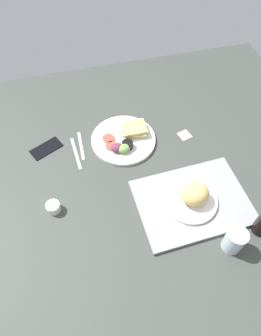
{
  "coord_description": "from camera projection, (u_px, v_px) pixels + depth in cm",
  "views": [
    {
      "loc": [
        20.46,
        75.47,
        110.1
      ],
      "look_at": [
        2.0,
        3.0,
        4.0
      ],
      "focal_mm": 32.33,
      "sensor_mm": 36.0,
      "label": 1
    }
  ],
  "objects": [
    {
      "name": "fork",
      "position": [
        81.0,
        145.0,
        1.42
      ],
      "size": [
        1.71,
        17.02,
        0.5
      ],
      "primitive_type": "cube",
      "rotation": [
        0.0,
        0.0,
        1.55
      ],
      "color": "#B7B7BC",
      "rests_on": "ground_plane"
    },
    {
      "name": "sticky_note",
      "position": [
        185.0,
        135.0,
        1.46
      ],
      "size": [
        6.86,
        6.86,
        0.12
      ],
      "primitive_type": "cube",
      "rotation": [
        0.0,
        0.0,
        0.26
      ],
      "color": "pink",
      "rests_on": "ground_plane"
    },
    {
      "name": "serving_tray",
      "position": [
        192.0,
        202.0,
        1.24
      ],
      "size": [
        46.32,
        34.83,
        1.6
      ],
      "primitive_type": "cube",
      "rotation": [
        0.0,
        0.0,
        0.04
      ],
      "color": "gray",
      "rests_on": "ground_plane"
    },
    {
      "name": "bread_plate_near",
      "position": [
        193.0,
        197.0,
        1.2
      ],
      "size": [
        21.59,
        21.59,
        9.36
      ],
      "color": "white",
      "rests_on": "serving_tray"
    },
    {
      "name": "ground_plane",
      "position": [
        133.0,
        169.0,
        1.36
      ],
      "size": [
        190.0,
        150.0,
        3.0
      ],
      "primitive_type": "cube",
      "color": "#383D38"
    },
    {
      "name": "espresso_cup",
      "position": [
        53.0,
        207.0,
        1.21
      ],
      "size": [
        5.6,
        5.6,
        4.0
      ],
      "primitive_type": "cylinder",
      "color": "silver",
      "rests_on": "ground_plane"
    },
    {
      "name": "cell_phone",
      "position": [
        46.0,
        148.0,
        1.41
      ],
      "size": [
        16.1,
        12.71,
        0.8
      ],
      "primitive_type": "cube",
      "rotation": [
        0.0,
        0.0,
        0.45
      ],
      "color": "black",
      "rests_on": "ground_plane"
    },
    {
      "name": "plate_with_salad",
      "position": [
        125.0,
        139.0,
        1.42
      ],
      "size": [
        30.31,
        30.31,
        5.4
      ],
      "color": "white",
      "rests_on": "ground_plane"
    },
    {
      "name": "knife",
      "position": [
        76.0,
        153.0,
        1.39
      ],
      "size": [
        2.77,
        19.05,
        0.5
      ],
      "primitive_type": "cube",
      "rotation": [
        0.0,
        0.0,
        1.64
      ],
      "color": "#B7B7BC",
      "rests_on": "ground_plane"
    },
    {
      "name": "drinking_glass",
      "position": [
        235.0,
        240.0,
        1.09
      ],
      "size": [
        7.4,
        7.4,
        11.01
      ],
      "primitive_type": "cylinder",
      "color": "silver",
      "rests_on": "ground_plane"
    }
  ]
}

